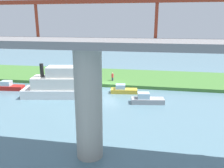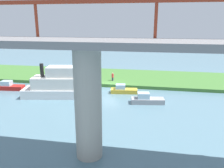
% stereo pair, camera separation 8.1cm
% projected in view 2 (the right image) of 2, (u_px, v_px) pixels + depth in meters
% --- Properties ---
extents(ground_plane, '(160.00, 160.00, 0.00)m').
position_uv_depth(ground_plane, '(111.00, 88.00, 36.03)').
color(ground_plane, slate).
extents(grassy_bank, '(80.00, 12.00, 0.50)m').
position_uv_depth(grassy_bank, '(117.00, 77.00, 41.65)').
color(grassy_bank, '#427533').
rests_on(grassy_bank, ground).
extents(bridge_pylon, '(2.01, 2.01, 8.45)m').
position_uv_depth(bridge_pylon, '(88.00, 105.00, 16.78)').
color(bridge_pylon, '#9E998E').
rests_on(bridge_pylon, ground).
extents(bridge_span, '(64.69, 4.30, 3.25)m').
position_uv_depth(bridge_span, '(86.00, 40.00, 15.53)').
color(bridge_span, slate).
rests_on(bridge_span, bridge_pylon).
extents(person_on_bank, '(0.49, 0.49, 1.39)m').
position_uv_depth(person_on_bank, '(113.00, 76.00, 38.05)').
color(person_on_bank, '#2D334C').
rests_on(person_on_bank, grassy_bank).
extents(mooring_post, '(0.20, 0.20, 0.95)m').
position_uv_depth(mooring_post, '(58.00, 76.00, 39.23)').
color(mooring_post, brown).
rests_on(mooring_post, grassy_bank).
extents(motorboat_red, '(9.45, 4.52, 4.63)m').
position_uv_depth(motorboat_red, '(58.00, 84.00, 31.37)').
color(motorboat_red, white).
rests_on(motorboat_red, ground).
extents(motorboat_white, '(3.98, 1.83, 1.28)m').
position_uv_depth(motorboat_white, '(123.00, 90.00, 33.24)').
color(motorboat_white, gold).
rests_on(motorboat_white, ground).
extents(pontoon_yellow, '(4.21, 1.85, 1.36)m').
position_uv_depth(pontoon_yellow, '(9.00, 86.00, 34.88)').
color(pontoon_yellow, red).
rests_on(pontoon_yellow, ground).
extents(skiff_small, '(4.32, 2.06, 1.38)m').
position_uv_depth(skiff_small, '(147.00, 99.00, 29.09)').
color(skiff_small, '#99999E').
rests_on(skiff_small, ground).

